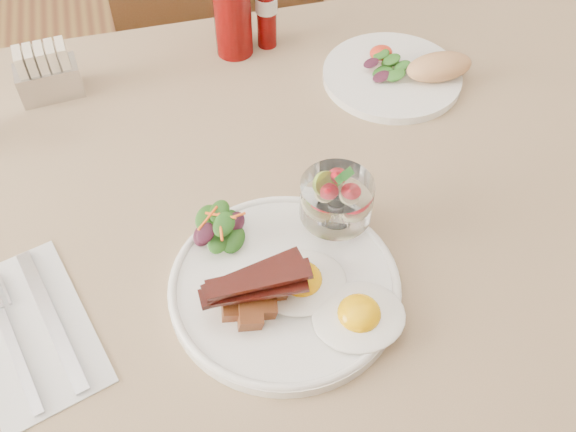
# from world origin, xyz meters

# --- Properties ---
(table) EXTENTS (1.33, 0.88, 0.75)m
(table) POSITION_xyz_m (0.00, 0.00, 0.66)
(table) COLOR #57371B
(table) RESTS_ON ground
(chair_far) EXTENTS (0.42, 0.42, 0.93)m
(chair_far) POSITION_xyz_m (0.00, 0.66, 0.52)
(chair_far) COLOR #57371B
(chair_far) RESTS_ON ground
(main_plate) EXTENTS (0.28, 0.28, 0.02)m
(main_plate) POSITION_xyz_m (-0.05, -0.16, 0.76)
(main_plate) COLOR white
(main_plate) RESTS_ON table
(fried_eggs) EXTENTS (0.18, 0.18, 0.03)m
(fried_eggs) POSITION_xyz_m (-0.01, -0.20, 0.78)
(fried_eggs) COLOR white
(fried_eggs) RESTS_ON main_plate
(bacon_potato_pile) EXTENTS (0.13, 0.08, 0.06)m
(bacon_potato_pile) POSITION_xyz_m (-0.09, -0.19, 0.79)
(bacon_potato_pile) COLOR brown
(bacon_potato_pile) RESTS_ON main_plate
(side_salad) EXTENTS (0.08, 0.07, 0.04)m
(side_salad) POSITION_xyz_m (-0.11, -0.08, 0.79)
(side_salad) COLOR #1D5115
(side_salad) RESTS_ON main_plate
(fruit_cup) EXTENTS (0.09, 0.09, 0.09)m
(fruit_cup) POSITION_xyz_m (0.03, -0.09, 0.82)
(fruit_cup) COLOR white
(fruit_cup) RESTS_ON main_plate
(second_plate) EXTENTS (0.23, 0.22, 0.06)m
(second_plate) POSITION_xyz_m (0.23, 0.18, 0.77)
(second_plate) COLOR white
(second_plate) RESTS_ON table
(ketchup_bottle) EXTENTS (0.08, 0.08, 0.18)m
(ketchup_bottle) POSITION_xyz_m (-0.01, 0.33, 0.84)
(ketchup_bottle) COLOR #5C0605
(ketchup_bottle) RESTS_ON table
(hot_sauce_bottle) EXTENTS (0.04, 0.04, 0.13)m
(hot_sauce_bottle) POSITION_xyz_m (0.05, 0.34, 0.81)
(hot_sauce_bottle) COLOR #5C0605
(hot_sauce_bottle) RESTS_ON table
(sugar_caddy) EXTENTS (0.10, 0.06, 0.09)m
(sugar_caddy) POSITION_xyz_m (-0.32, 0.29, 0.79)
(sugar_caddy) COLOR silver
(sugar_caddy) RESTS_ON table
(napkin_cutlery) EXTENTS (0.19, 0.26, 0.01)m
(napkin_cutlery) POSITION_xyz_m (-0.35, -0.14, 0.75)
(napkin_cutlery) COLOR silver
(napkin_cutlery) RESTS_ON table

